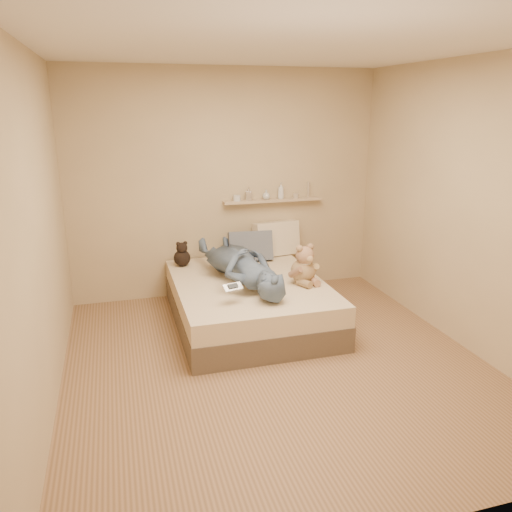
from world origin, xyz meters
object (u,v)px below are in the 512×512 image
object	(u,v)px
dark_plush	(182,255)
pillow_cream	(276,239)
pillow_grey	(250,246)
person	(241,264)
game_console	(233,287)
wall_shelf	(273,200)
teddy_bear	(304,267)
bed	(249,301)

from	to	relation	value
dark_plush	pillow_cream	bearing A→B (deg)	6.97
pillow_grey	person	distance (m)	0.74
pillow_grey	person	xyz separation A→B (m)	(-0.29, -0.68, 0.02)
game_console	wall_shelf	world-z (taller)	wall_shelf
teddy_bear	person	bearing A→B (deg)	158.90
teddy_bear	dark_plush	bearing A→B (deg)	140.62
teddy_bear	pillow_cream	world-z (taller)	teddy_bear
pillow_cream	game_console	bearing A→B (deg)	-122.15
game_console	pillow_grey	xyz separation A→B (m)	(0.51, 1.24, 0.01)
bed	pillow_cream	size ratio (longest dim) A/B	3.45
person	pillow_cream	bearing A→B (deg)	-138.72
dark_plush	person	distance (m)	0.84
person	wall_shelf	distance (m)	1.19
bed	pillow_grey	xyz separation A→B (m)	(0.21, 0.69, 0.40)
game_console	person	size ratio (longest dim) A/B	0.12
bed	pillow_grey	world-z (taller)	pillow_grey
teddy_bear	dark_plush	size ratio (longest dim) A/B	1.44
bed	game_console	xyz separation A→B (m)	(-0.30, -0.55, 0.39)
bed	wall_shelf	world-z (taller)	wall_shelf
bed	dark_plush	distance (m)	0.97
bed	game_console	distance (m)	0.73
person	dark_plush	bearing A→B (deg)	-63.43
bed	teddy_bear	xyz separation A→B (m)	(0.52, -0.22, 0.40)
teddy_bear	pillow_cream	bearing A→B (deg)	87.28
person	wall_shelf	bearing A→B (deg)	-135.26
game_console	teddy_bear	xyz separation A→B (m)	(0.82, 0.33, 0.01)
game_console	person	xyz separation A→B (m)	(0.22, 0.56, 0.03)
person	teddy_bear	bearing A→B (deg)	148.73
game_console	pillow_cream	xyz separation A→B (m)	(0.87, 1.38, 0.04)
teddy_bear	pillow_grey	world-z (taller)	teddy_bear
person	wall_shelf	world-z (taller)	wall_shelf
person	game_console	bearing A→B (deg)	58.77
dark_plush	pillow_cream	size ratio (longest dim) A/B	0.52
teddy_bear	pillow_grey	xyz separation A→B (m)	(-0.31, 0.91, -0.00)
game_console	bed	bearing A→B (deg)	61.73
bed	person	world-z (taller)	person
wall_shelf	bed	bearing A→B (deg)	-121.18
game_console	pillow_grey	size ratio (longest dim) A/B	0.39
game_console	pillow_grey	distance (m)	1.34
pillow_grey	wall_shelf	world-z (taller)	wall_shelf
dark_plush	wall_shelf	size ratio (longest dim) A/B	0.24
teddy_bear	wall_shelf	bearing A→B (deg)	88.56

